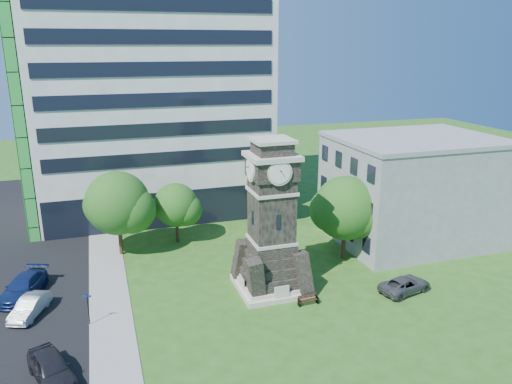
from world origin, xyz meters
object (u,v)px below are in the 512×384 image
object	(u,v)px
car_street_mid	(30,307)
street_sign	(88,306)
park_bench	(308,299)
car_street_south	(51,368)
car_street_north	(23,287)
clock_tower	(271,227)
car_east_lot	(405,285)

from	to	relation	value
car_street_mid	street_sign	xyz separation A→B (m)	(4.09, -2.73, 0.81)
park_bench	street_sign	world-z (taller)	street_sign
car_street_south	car_street_north	size ratio (longest dim) A/B	0.86
clock_tower	car_east_lot	xyz separation A→B (m)	(9.89, -3.91, -4.66)
clock_tower	car_street_mid	xyz separation A→B (m)	(-18.03, 1.39, -4.61)
clock_tower	park_bench	world-z (taller)	clock_tower
clock_tower	street_sign	distance (m)	14.51
car_east_lot	car_street_south	bearing A→B (deg)	82.81
car_street_mid	park_bench	world-z (taller)	car_street_mid
car_street_south	car_street_mid	size ratio (longest dim) A/B	1.14
park_bench	car_street_south	bearing A→B (deg)	-173.18
car_street_south	car_east_lot	bearing A→B (deg)	-13.61
park_bench	street_sign	bearing A→B (deg)	168.24
car_street_south	park_bench	xyz separation A→B (m)	(17.82, 3.51, -0.36)
clock_tower	street_sign	xyz separation A→B (m)	(-13.95, -1.33, -3.80)
car_street_mid	car_street_north	distance (m)	3.37
car_street_mid	clock_tower	bearing A→B (deg)	17.57
car_street_north	car_east_lot	distance (m)	29.96
car_street_north	street_sign	xyz separation A→B (m)	(4.87, -6.00, 0.70)
clock_tower	car_street_south	xyz separation A→B (m)	(-16.06, -6.89, -4.49)
car_street_south	park_bench	size ratio (longest dim) A/B	2.96
car_street_north	clock_tower	bearing A→B (deg)	5.89
car_street_mid	car_street_south	bearing A→B (deg)	-54.64
car_street_mid	street_sign	size ratio (longest dim) A/B	1.73
car_street_north	park_bench	size ratio (longest dim) A/B	3.44
car_street_south	clock_tower	bearing A→B (deg)	3.05
car_street_south	park_bench	distance (m)	18.16
car_street_mid	street_sign	distance (m)	4.98
car_street_mid	car_street_north	world-z (taller)	car_street_north
car_street_north	park_bench	xyz separation A→B (m)	(20.57, -8.05, -0.35)
car_street_south	car_east_lot	size ratio (longest dim) A/B	1.04
clock_tower	car_street_north	size ratio (longest dim) A/B	2.26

